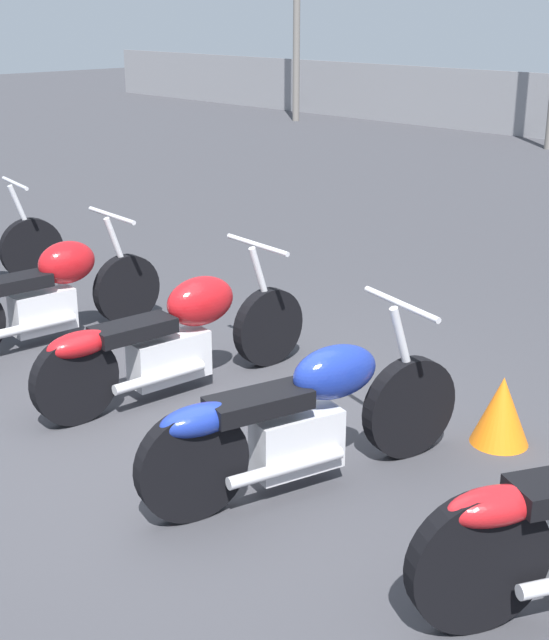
{
  "coord_description": "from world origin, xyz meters",
  "views": [
    {
      "loc": [
        3.84,
        -3.0,
        2.53
      ],
      "look_at": [
        0.0,
        0.7,
        0.65
      ],
      "focal_mm": 50.0,
      "sensor_mm": 36.0,
      "label": 1
    }
  ],
  "objects_px": {
    "motorcycle_slot_3": "(302,418)",
    "traffic_cone_far": "(501,410)",
    "motorcycle_slot_2": "(174,336)",
    "motorcycle_slot_1": "(45,293)"
  },
  "relations": [
    {
      "from": "motorcycle_slot_1",
      "to": "traffic_cone_far",
      "type": "relative_size",
      "value": 4.55
    },
    {
      "from": "motorcycle_slot_1",
      "to": "motorcycle_slot_3",
      "type": "bearing_deg",
      "value": 0.94
    },
    {
      "from": "motorcycle_slot_2",
      "to": "traffic_cone_far",
      "type": "distance_m",
      "value": 2.21
    },
    {
      "from": "motorcycle_slot_3",
      "to": "traffic_cone_far",
      "type": "bearing_deg",
      "value": 83.11
    },
    {
      "from": "motorcycle_slot_3",
      "to": "traffic_cone_far",
      "type": "xyz_separation_m",
      "value": [
        0.48,
        1.25,
        -0.2
      ]
    },
    {
      "from": "motorcycle_slot_1",
      "to": "traffic_cone_far",
      "type": "bearing_deg",
      "value": 21.54
    },
    {
      "from": "motorcycle_slot_2",
      "to": "traffic_cone_far",
      "type": "xyz_separation_m",
      "value": [
        1.98,
        0.96,
        -0.2
      ]
    },
    {
      "from": "motorcycle_slot_1",
      "to": "motorcycle_slot_2",
      "type": "xyz_separation_m",
      "value": [
        1.48,
        0.12,
        -0.0
      ]
    },
    {
      "from": "motorcycle_slot_2",
      "to": "motorcycle_slot_3",
      "type": "bearing_deg",
      "value": -6.22
    },
    {
      "from": "traffic_cone_far",
      "to": "motorcycle_slot_2",
      "type": "bearing_deg",
      "value": -154.18
    }
  ]
}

